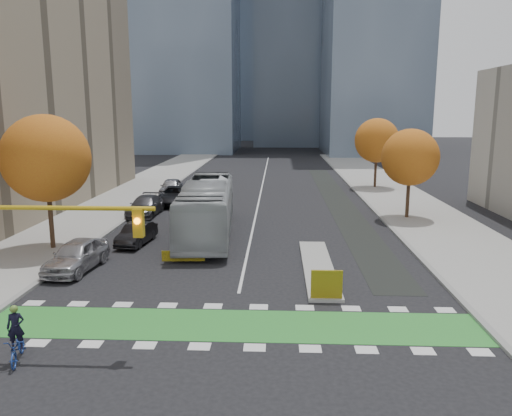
# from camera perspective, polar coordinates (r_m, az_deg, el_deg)

# --- Properties ---
(ground) EXTENTS (300.00, 300.00, 0.00)m
(ground) POSITION_cam_1_polar(r_m,az_deg,el_deg) (19.09, -3.21, -15.06)
(ground) COLOR black
(ground) RESTS_ON ground
(sidewalk_west) EXTENTS (7.00, 120.00, 0.15)m
(sidewalk_west) POSITION_cam_1_polar(r_m,az_deg,el_deg) (40.94, -19.46, -1.33)
(sidewalk_west) COLOR gray
(sidewalk_west) RESTS_ON ground
(sidewalk_east) EXTENTS (7.00, 120.00, 0.15)m
(sidewalk_east) POSITION_cam_1_polar(r_m,az_deg,el_deg) (39.74, 19.62, -1.70)
(sidewalk_east) COLOR gray
(sidewalk_east) RESTS_ON ground
(curb_west) EXTENTS (0.30, 120.00, 0.16)m
(curb_west) POSITION_cam_1_polar(r_m,az_deg,el_deg) (39.76, -14.78, -1.41)
(curb_west) COLOR gray
(curb_west) RESTS_ON ground
(curb_east) EXTENTS (0.30, 120.00, 0.16)m
(curb_east) POSITION_cam_1_polar(r_m,az_deg,el_deg) (38.85, 14.68, -1.69)
(curb_east) COLOR gray
(curb_east) RESTS_ON ground
(bike_crossing) EXTENTS (20.00, 3.00, 0.01)m
(bike_crossing) POSITION_cam_1_polar(r_m,az_deg,el_deg) (20.44, -2.78, -13.20)
(bike_crossing) COLOR #2B852E
(bike_crossing) RESTS_ON ground
(centre_line) EXTENTS (0.15, 70.00, 0.01)m
(centre_line) POSITION_cam_1_polar(r_m,az_deg,el_deg) (57.69, 0.73, 2.67)
(centre_line) COLOR silver
(centre_line) RESTS_ON ground
(bike_lane_paint) EXTENTS (2.50, 50.00, 0.01)m
(bike_lane_paint) POSITION_cam_1_polar(r_m,az_deg,el_deg) (48.13, 9.31, 0.85)
(bike_lane_paint) COLOR black
(bike_lane_paint) RESTS_ON ground
(median_island) EXTENTS (1.60, 10.00, 0.16)m
(median_island) POSITION_cam_1_polar(r_m,az_deg,el_deg) (27.43, 7.09, -6.69)
(median_island) COLOR gray
(median_island) RESTS_ON ground
(hazard_board) EXTENTS (1.40, 0.12, 1.30)m
(hazard_board) POSITION_cam_1_polar(r_m,az_deg,el_deg) (22.67, 8.08, -8.63)
(hazard_board) COLOR yellow
(hazard_board) RESTS_ON median_island
(tower_far) EXTENTS (26.00, 26.00, 80.00)m
(tower_far) POSITION_cam_1_polar(r_m,az_deg,el_deg) (160.31, 0.45, 22.40)
(tower_far) COLOR #47566B
(tower_far) RESTS_ON ground
(tree_west) EXTENTS (5.20, 5.20, 8.22)m
(tree_west) POSITION_cam_1_polar(r_m,az_deg,el_deg) (32.28, -22.86, 5.24)
(tree_west) COLOR #332114
(tree_west) RESTS_ON ground
(tree_east_near) EXTENTS (4.40, 4.40, 7.08)m
(tree_east_near) POSITION_cam_1_polar(r_m,az_deg,el_deg) (40.52, 17.21, 5.55)
(tree_east_near) COLOR #332114
(tree_east_near) RESTS_ON ground
(tree_east_far) EXTENTS (4.80, 4.80, 7.65)m
(tree_east_far) POSITION_cam_1_polar(r_m,az_deg,el_deg) (56.17, 13.64, 7.51)
(tree_east_far) COLOR #332114
(tree_east_far) RESTS_ON ground
(traffic_signal_west) EXTENTS (8.53, 0.56, 5.20)m
(traffic_signal_west) POSITION_cam_1_polar(r_m,az_deg,el_deg) (19.67, -27.19, -3.00)
(traffic_signal_west) COLOR #BF9914
(traffic_signal_west) RESTS_ON ground
(cyclist) EXTENTS (1.06, 1.85, 2.02)m
(cyclist) POSITION_cam_1_polar(r_m,az_deg,el_deg) (19.28, -25.63, -13.71)
(cyclist) COLOR navy
(cyclist) RESTS_ON ground
(bus) EXTENTS (4.09, 13.72, 3.77)m
(bus) POSITION_cam_1_polar(r_m,az_deg,el_deg) (34.01, -5.60, -0.05)
(bus) COLOR #A8ADB0
(bus) RESTS_ON ground
(parked_car_a) EXTENTS (2.41, 5.05, 1.67)m
(parked_car_a) POSITION_cam_1_polar(r_m,az_deg,el_deg) (28.34, -19.84, -5.10)
(parked_car_a) COLOR #AAA9AF
(parked_car_a) RESTS_ON ground
(parked_car_b) EXTENTS (1.85, 4.20, 1.34)m
(parked_car_b) POSITION_cam_1_polar(r_m,az_deg,el_deg) (32.80, -13.49, -2.89)
(parked_car_b) COLOR black
(parked_car_b) RESTS_ON ground
(parked_car_c) EXTENTS (2.32, 5.44, 1.56)m
(parked_car_c) POSITION_cam_1_polar(r_m,az_deg,el_deg) (41.63, -12.53, 0.23)
(parked_car_c) COLOR #48474C
(parked_car_c) RESTS_ON ground
(parked_car_d) EXTENTS (2.80, 5.90, 1.63)m
(parked_car_d) POSITION_cam_1_polar(r_m,az_deg,el_deg) (46.09, -9.27, 1.42)
(parked_car_d) COLOR black
(parked_car_d) RESTS_ON ground
(parked_car_e) EXTENTS (2.14, 4.96, 1.67)m
(parked_car_e) POSITION_cam_1_polar(r_m,az_deg,el_deg) (51.20, -9.66, 2.38)
(parked_car_e) COLOR #959499
(parked_car_e) RESTS_ON ground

